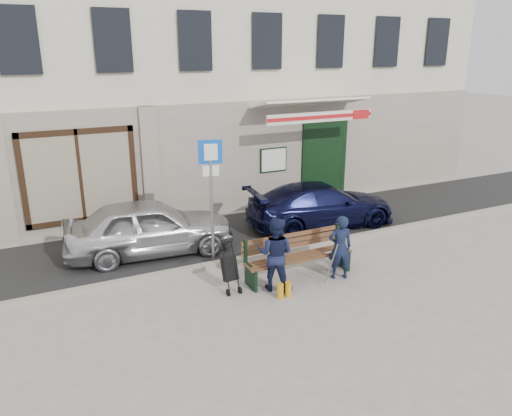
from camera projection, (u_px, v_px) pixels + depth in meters
ground at (284, 286)px, 10.18m from camera, size 80.00×80.00×0.00m
asphalt_lane at (226, 237)px, 12.83m from camera, size 60.00×3.20×0.01m
curb at (253, 257)px, 11.44m from camera, size 60.00×0.18×0.12m
building at (158, 36)px, 15.88m from camera, size 20.00×8.27×10.00m
car_silver at (150, 227)px, 11.61m from camera, size 4.01×1.92×1.32m
car_navy at (321, 205)px, 13.47m from camera, size 4.22×2.06×1.18m
parking_sign at (211, 181)px, 10.79m from camera, size 0.51×0.15×2.79m
bench at (297, 257)px, 10.45m from camera, size 2.40×1.17×0.98m
man at (340, 247)px, 10.36m from camera, size 0.58×0.47×1.38m
woman at (275, 254)px, 9.86m from camera, size 0.93×0.92×1.52m
stroller at (230, 270)px, 9.87m from camera, size 0.32×0.44×1.02m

